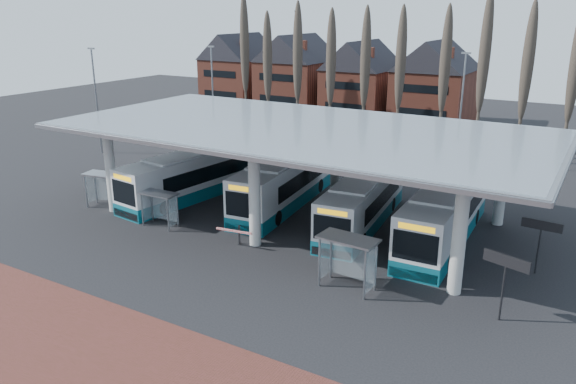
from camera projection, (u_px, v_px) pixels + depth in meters
The scene contains 18 objects.
ground at pixel (231, 259), 32.03m from camera, with size 140.00×140.00×0.00m, color black.
brick_strip at pixel (53, 370), 22.18m from camera, with size 70.00×10.00×0.03m, color #5C2A24.
station_canopy at pixel (300, 136), 36.83m from camera, with size 32.00×16.00×6.34m.
poplar_row at pixel (421, 60), 56.38m from camera, with size 45.10×1.10×14.50m.
townhouse_row at pixel (329, 71), 73.86m from camera, with size 36.80×10.30×12.25m.
lamp_post_a at pixel (213, 95), 57.08m from camera, with size 0.80×0.16×10.17m.
lamp_post_b at pixel (461, 109), 48.82m from camera, with size 0.80×0.16×10.17m.
lamp_post_d at pixel (96, 99), 54.36m from camera, with size 0.80×0.16×10.17m.
bus_0 at pixel (194, 176), 42.36m from camera, with size 4.20×12.82×3.50m.
bus_1 at pixel (285, 182), 40.70m from camera, with size 4.17×13.12×3.58m.
bus_2 at pixel (363, 202), 36.86m from camera, with size 3.83×12.13×3.31m.
bus_3 at pixel (445, 214), 34.32m from camera, with size 3.19×12.91×3.56m.
shelter_0 at pixel (105, 182), 40.12m from camera, with size 2.91×1.82×2.52m.
shelter_1 at pixel (160, 201), 36.58m from camera, with size 2.54×1.37×2.30m.
shelter_2 at pixel (349, 251), 28.25m from camera, with size 3.09×1.68×2.78m.
info_sign_0 at pixel (506, 266), 24.96m from camera, with size 2.12×0.76×3.25m.
info_sign_1 at pixel (541, 229), 29.59m from camera, with size 2.05×0.24×3.04m.
barrier at pixel (235, 232), 33.56m from camera, with size 2.37×0.79×1.19m.
Camera 1 is at (17.59, -23.60, 13.59)m, focal length 35.00 mm.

